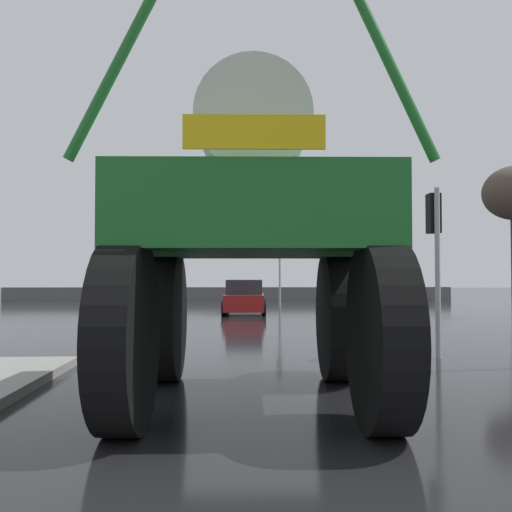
# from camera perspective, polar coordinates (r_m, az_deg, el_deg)

# --- Properties ---
(ground_plane) EXTENTS (120.00, 120.00, 0.00)m
(ground_plane) POSITION_cam_1_polar(r_m,az_deg,el_deg) (19.57, -2.41, -6.91)
(ground_plane) COLOR black
(oversize_sprayer) EXTENTS (4.07, 5.50, 5.06)m
(oversize_sprayer) POSITION_cam_1_polar(r_m,az_deg,el_deg) (8.09, -0.33, 1.65)
(oversize_sprayer) COLOR black
(oversize_sprayer) RESTS_ON ground
(sedan_ahead) EXTENTS (2.04, 4.18, 1.52)m
(sedan_ahead) POSITION_cam_1_polar(r_m,az_deg,el_deg) (26.30, -1.12, -4.05)
(sedan_ahead) COLOR maroon
(sedan_ahead) RESTS_ON ground
(traffic_signal_near_right) EXTENTS (0.24, 0.54, 3.55)m
(traffic_signal_near_right) POSITION_cam_1_polar(r_m,az_deg,el_deg) (13.01, 16.84, 2.03)
(traffic_signal_near_right) COLOR #A8AAAF
(traffic_signal_near_right) RESTS_ON ground
(traffic_signal_far_left) EXTENTS (0.24, 0.55, 3.97)m
(traffic_signal_far_left) POSITION_cam_1_polar(r_m,az_deg,el_deg) (32.61, -14.13, 0.27)
(traffic_signal_far_left) COLOR #A8AAAF
(traffic_signal_far_left) RESTS_ON ground
(traffic_signal_far_right) EXTENTS (0.24, 0.55, 3.78)m
(traffic_signal_far_right) POSITION_cam_1_polar(r_m,az_deg,el_deg) (32.07, 2.29, 0.00)
(traffic_signal_far_right) COLOR #A8AAAF
(traffic_signal_far_right) RESTS_ON ground
(roadside_barrier) EXTENTS (30.23, 0.24, 0.90)m
(roadside_barrier) POSITION_cam_1_polar(r_m,az_deg,el_deg) (39.93, -2.53, -3.67)
(roadside_barrier) COLOR #59595B
(roadside_barrier) RESTS_ON ground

